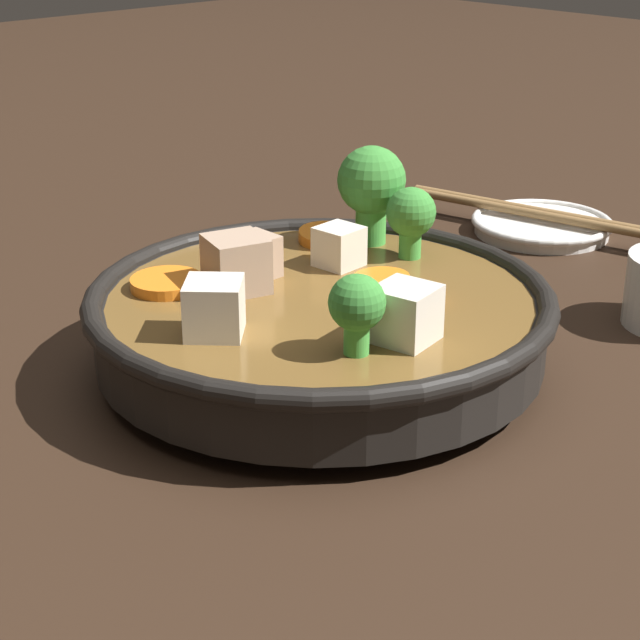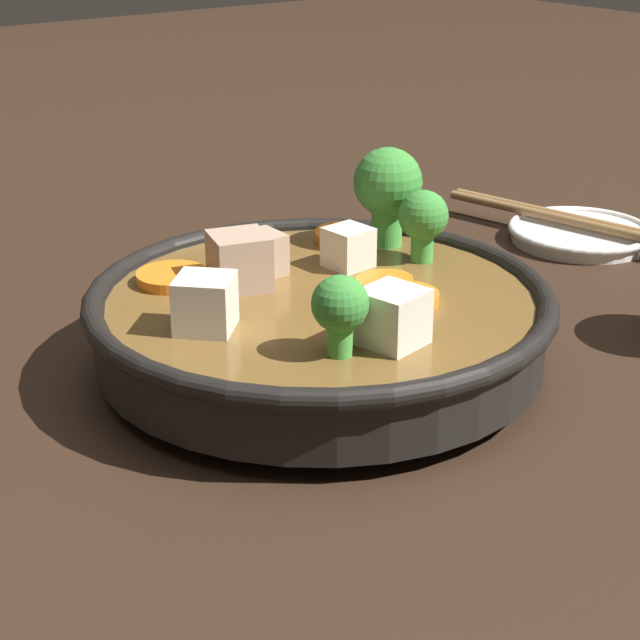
% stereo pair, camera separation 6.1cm
% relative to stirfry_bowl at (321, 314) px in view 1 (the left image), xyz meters
% --- Properties ---
extents(ground_plane, '(3.00, 3.00, 0.00)m').
position_rel_stirfry_bowl_xyz_m(ground_plane, '(0.00, -0.00, -0.03)').
color(ground_plane, black).
extents(stirfry_bowl, '(0.27, 0.27, 0.11)m').
position_rel_stirfry_bowl_xyz_m(stirfry_bowl, '(0.00, 0.00, 0.00)').
color(stirfry_bowl, black).
rests_on(stirfry_bowl, ground_plane).
extents(side_saucer, '(0.11, 0.11, 0.01)m').
position_rel_stirfry_bowl_xyz_m(side_saucer, '(-0.06, 0.30, -0.03)').
color(side_saucer, white).
rests_on(side_saucer, ground_plane).
extents(chopsticks_pair, '(0.23, 0.06, 0.01)m').
position_rel_stirfry_bowl_xyz_m(chopsticks_pair, '(-0.06, 0.30, -0.02)').
color(chopsticks_pair, olive).
rests_on(chopsticks_pair, side_saucer).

